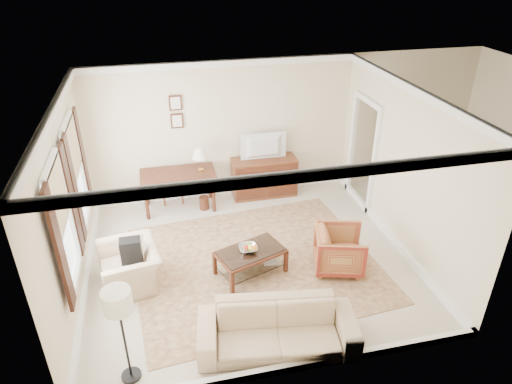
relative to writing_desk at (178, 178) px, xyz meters
name	(u,v)px	position (x,y,z in m)	size (l,w,h in m)	color
room_shell	(248,126)	(1.02, -2.03, 1.76)	(5.51, 5.01, 2.91)	beige
annex_bedroom	(443,185)	(5.51, -0.88, -0.37)	(3.00, 2.70, 2.90)	beige
window_front	(63,224)	(-1.68, -2.73, 0.84)	(0.12, 1.56, 1.80)	#CCB284
window_rear	(76,173)	(-1.68, -1.13, 0.84)	(0.12, 1.56, 1.80)	#CCB284
doorway	(362,154)	(3.73, -0.53, 0.37)	(0.10, 1.12, 2.25)	white
rug	(255,263)	(1.09, -2.19, -0.70)	(4.04, 3.46, 0.01)	brown
writing_desk	(178,178)	(0.00, 0.00, 0.00)	(1.49, 0.75, 0.82)	#4F2416
desk_chair	(171,179)	(-0.13, 0.35, -0.18)	(0.45, 0.45, 1.05)	brown
desk_lamp	(200,159)	(0.47, 0.00, 0.36)	(0.32, 0.32, 0.50)	silver
framed_prints	(176,112)	(0.10, 0.44, 1.23)	(0.25, 0.04, 0.68)	#4F2416
sideboard	(264,177)	(1.84, 0.18, -0.29)	(1.37, 0.53, 0.85)	brown
tv	(265,139)	(1.84, 0.16, 0.60)	(0.92, 0.53, 0.12)	black
coffee_table	(250,256)	(0.97, -2.42, -0.35)	(1.24, 0.97, 0.46)	#4F2416
fruit_bowl	(248,248)	(0.93, -2.41, -0.19)	(0.42, 0.42, 0.10)	silver
book_a	(237,265)	(0.74, -2.40, -0.53)	(0.28, 0.04, 0.38)	brown
book_b	(263,260)	(1.20, -2.35, -0.53)	(0.28, 0.03, 0.38)	brown
striped_armchair	(340,248)	(2.45, -2.62, -0.30)	(0.79, 0.74, 0.81)	maroon
club_armchair	(129,261)	(-0.97, -2.25, -0.26)	(1.02, 0.66, 0.89)	tan
backpack	(131,248)	(-0.91, -2.24, -0.02)	(0.32, 0.22, 0.40)	black
sofa	(278,323)	(0.98, -4.04, -0.29)	(2.14, 0.63, 0.84)	tan
floor_lamp	(118,308)	(-0.97, -4.12, 0.47)	(0.35, 0.35, 1.42)	black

